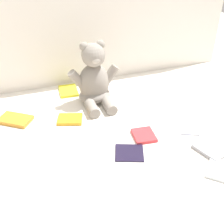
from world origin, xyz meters
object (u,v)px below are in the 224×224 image
at_px(teddy_bear, 94,81).
at_px(book_case_4, 189,125).
at_px(book_case_7, 129,152).
at_px(book_case_5, 70,119).
at_px(book_case_0, 15,120).
at_px(book_case_1, 68,91).
at_px(book_case_3, 212,149).
at_px(book_case_2, 144,135).

distance_m(teddy_bear, book_case_4, 0.44).
height_order(teddy_bear, book_case_4, teddy_bear).
height_order(teddy_bear, book_case_7, teddy_bear).
bearing_deg(book_case_5, book_case_4, -95.91).
bearing_deg(book_case_7, book_case_5, 140.24).
xyz_separation_m(teddy_bear, book_case_4, (0.30, -0.31, -0.10)).
relative_size(book_case_0, book_case_4, 1.03).
xyz_separation_m(teddy_bear, book_case_1, (-0.10, 0.13, -0.10)).
distance_m(book_case_3, book_case_5, 0.56).
relative_size(book_case_0, book_case_1, 1.11).
height_order(book_case_3, book_case_5, same).
distance_m(book_case_5, book_case_7, 0.31).
distance_m(book_case_2, book_case_5, 0.31).
height_order(book_case_4, book_case_7, book_case_7).
bearing_deg(book_case_0, book_case_1, 159.86).
distance_m(book_case_0, book_case_3, 0.78).
distance_m(book_case_0, book_case_4, 0.70).
height_order(book_case_0, book_case_7, book_case_0).
height_order(teddy_bear, book_case_2, teddy_bear).
bearing_deg(book_case_0, book_case_7, 82.64).
distance_m(book_case_2, book_case_3, 0.25).
relative_size(book_case_1, book_case_5, 1.17).
distance_m(teddy_bear, book_case_7, 0.40).
bearing_deg(teddy_bear, book_case_4, -45.29).
distance_m(teddy_bear, book_case_5, 0.21).
bearing_deg(book_case_4, book_case_0, -176.33).
bearing_deg(book_case_0, teddy_bear, 132.88).
height_order(book_case_5, book_case_7, book_case_5).
height_order(book_case_1, book_case_5, book_case_5).
xyz_separation_m(teddy_bear, book_case_5, (-0.14, -0.11, -0.10)).
bearing_deg(book_case_3, book_case_2, -54.38).
bearing_deg(book_case_2, book_case_5, 146.27).
relative_size(teddy_bear, book_case_5, 2.82).
distance_m(teddy_bear, book_case_1, 0.19).
xyz_separation_m(book_case_0, book_case_7, (0.36, -0.34, -0.00)).
distance_m(book_case_0, book_case_1, 0.31).
height_order(teddy_bear, book_case_3, teddy_bear).
bearing_deg(book_case_1, book_case_0, -141.33).
xyz_separation_m(book_case_0, book_case_3, (0.65, -0.42, -0.00)).
bearing_deg(book_case_3, teddy_bear, -74.23).
relative_size(book_case_1, book_case_2, 1.29).
relative_size(book_case_0, book_case_7, 1.30).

